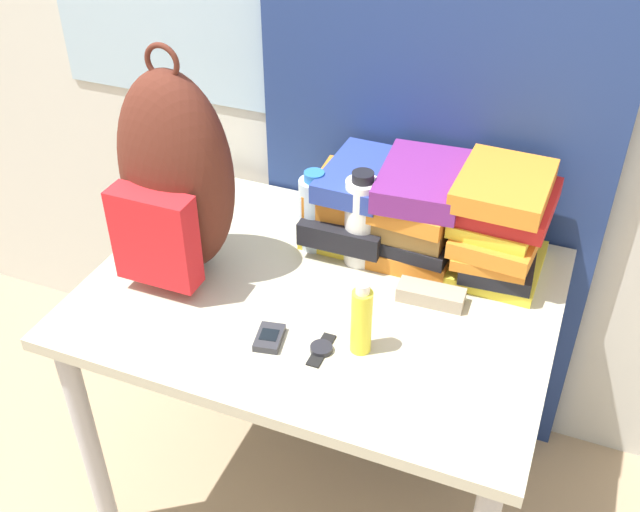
{
  "coord_description": "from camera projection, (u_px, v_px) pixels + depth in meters",
  "views": [
    {
      "loc": [
        0.5,
        -0.85,
        1.78
      ],
      "look_at": [
        0.0,
        0.39,
        0.81
      ],
      "focal_mm": 42.0,
      "sensor_mm": 36.0,
      "label": 1
    }
  ],
  "objects": [
    {
      "name": "wristwatch",
      "position": [
        321.0,
        349.0,
        1.55
      ],
      "size": [
        0.05,
        0.1,
        0.01
      ],
      "color": "black",
      "rests_on": "desk"
    },
    {
      "name": "curtain_blue",
      "position": [
        445.0,
        7.0,
        1.67
      ],
      "size": [
        0.9,
        0.04,
        2.5
      ],
      "color": "navy",
      "rests_on": "ground_plane"
    },
    {
      "name": "sunglasses_case",
      "position": [
        431.0,
        295.0,
        1.67
      ],
      "size": [
        0.15,
        0.06,
        0.04
      ],
      "color": "gray",
      "rests_on": "desk"
    },
    {
      "name": "book_stack_right",
      "position": [
        501.0,
        224.0,
        1.71
      ],
      "size": [
        0.22,
        0.28,
        0.25
      ],
      "color": "yellow",
      "rests_on": "desk"
    },
    {
      "name": "sunscreen_bottle",
      "position": [
        361.0,
        320.0,
        1.51
      ],
      "size": [
        0.04,
        0.04,
        0.17
      ],
      "color": "yellow",
      "rests_on": "desk"
    },
    {
      "name": "cell_phone",
      "position": [
        269.0,
        338.0,
        1.57
      ],
      "size": [
        0.07,
        0.09,
        0.02
      ],
      "color": "#2D2D33",
      "rests_on": "desk"
    },
    {
      "name": "backpack",
      "position": [
        174.0,
        181.0,
        1.65
      ],
      "size": [
        0.27,
        0.24,
        0.55
      ],
      "color": "#512319",
      "rests_on": "desk"
    },
    {
      "name": "desk",
      "position": [
        320.0,
        321.0,
        1.77
      ],
      "size": [
        1.06,
        0.78,
        0.71
      ],
      "color": "#B7B299",
      "rests_on": "ground_plane"
    },
    {
      "name": "sports_bottle",
      "position": [
        361.0,
        220.0,
        1.74
      ],
      "size": [
        0.08,
        0.08,
        0.24
      ],
      "color": "white",
      "rests_on": "desk"
    },
    {
      "name": "book_stack_center",
      "position": [
        417.0,
        211.0,
        1.78
      ],
      "size": [
        0.23,
        0.29,
        0.23
      ],
      "color": "orange",
      "rests_on": "desk"
    },
    {
      "name": "water_bottle",
      "position": [
        314.0,
        212.0,
        1.8
      ],
      "size": [
        0.07,
        0.07,
        0.21
      ],
      "color": "silver",
      "rests_on": "desk"
    },
    {
      "name": "book_stack_left",
      "position": [
        357.0,
        203.0,
        1.83
      ],
      "size": [
        0.23,
        0.28,
        0.2
      ],
      "color": "yellow",
      "rests_on": "desk"
    }
  ]
}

